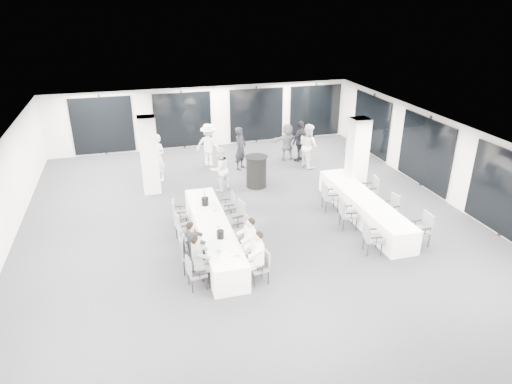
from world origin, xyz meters
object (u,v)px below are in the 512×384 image
(banquet_table_main, at_px, (213,234))
(banquet_table_side, at_px, (363,208))
(standing_guest_d, at_px, (301,138))
(standing_guest_h, at_px, (309,143))
(ice_bucket_far, at_px, (205,201))
(standing_guest_g, at_px, (157,155))
(standing_guest_a, at_px, (240,146))
(chair_main_left_far, at_px, (178,212))
(chair_main_right_near, at_px, (261,264))
(chair_main_left_second, at_px, (189,252))
(standing_guest_f, at_px, (287,139))
(chair_main_right_far, at_px, (230,204))
(chair_side_left_far, at_px, (328,195))
(standing_guest_b, at_px, (220,166))
(chair_main_right_second, at_px, (253,250))
(chair_main_right_mid, at_px, (243,230))
(ice_bucket_near, at_px, (220,234))
(standing_guest_c, at_px, (209,142))
(chair_main_left_mid, at_px, (186,240))
(chair_main_right_fourth, at_px, (237,215))
(chair_side_right_far, at_px, (371,188))
(cocktail_table, at_px, (256,171))
(chair_side_right_near, at_px, (423,227))
(chair_side_left_near, at_px, (371,236))
(chair_main_left_near, at_px, (194,271))
(chair_main_left_fourth, at_px, (181,225))
(chair_side_right_mid, at_px, (392,206))
(standing_guest_e, at_px, (352,136))

(banquet_table_main, xyz_separation_m, banquet_table_side, (4.96, 0.42, 0.00))
(standing_guest_d, bearing_deg, standing_guest_h, 62.33)
(banquet_table_main, relative_size, ice_bucket_far, 20.07)
(standing_guest_g, bearing_deg, standing_guest_a, 45.70)
(banquet_table_side, relative_size, standing_guest_a, 2.51)
(chair_main_left_far, xyz_separation_m, chair_main_right_near, (1.65, -3.56, 0.01))
(chair_main_left_second, bearing_deg, standing_guest_f, 158.61)
(standing_guest_d, bearing_deg, chair_main_right_far, 15.69)
(chair_side_left_far, distance_m, standing_guest_b, 4.08)
(chair_main_right_near, xyz_separation_m, chair_main_right_second, (-0.00, 0.74, -0.00))
(chair_main_right_mid, relative_size, standing_guest_g, 0.46)
(chair_main_right_second, height_order, standing_guest_f, standing_guest_f)
(banquet_table_side, relative_size, ice_bucket_near, 22.50)
(chair_side_left_far, relative_size, ice_bucket_far, 3.89)
(standing_guest_c, bearing_deg, chair_main_left_mid, 107.93)
(chair_main_right_fourth, distance_m, ice_bucket_near, 1.72)
(standing_guest_g, bearing_deg, chair_side_right_far, 9.19)
(cocktail_table, height_order, standing_guest_a, standing_guest_a)
(banquet_table_side, xyz_separation_m, chair_side_right_near, (0.84, -1.96, 0.18))
(chair_side_left_near, xyz_separation_m, standing_guest_f, (0.36, 8.03, 0.37))
(banquet_table_main, xyz_separation_m, cocktail_table, (2.38, 3.89, 0.23))
(chair_main_right_near, relative_size, chair_main_right_second, 1.01)
(chair_main_left_near, relative_size, chair_side_left_far, 0.90)
(banquet_table_main, distance_m, standing_guest_a, 6.33)
(standing_guest_c, bearing_deg, banquet_table_main, 113.87)
(cocktail_table, distance_m, chair_main_left_far, 4.01)
(chair_side_right_near, bearing_deg, chair_main_left_fourth, 74.78)
(chair_main_right_mid, relative_size, ice_bucket_near, 4.20)
(chair_main_left_second, bearing_deg, chair_side_right_far, 124.75)
(chair_side_right_mid, xyz_separation_m, standing_guest_b, (-4.78, 3.82, 0.45))
(chair_main_right_near, relative_size, standing_guest_e, 0.50)
(chair_main_left_fourth, relative_size, chair_main_right_mid, 0.94)
(chair_main_right_second, bearing_deg, standing_guest_f, -35.43)
(cocktail_table, xyz_separation_m, standing_guest_f, (2.11, 2.59, 0.29))
(chair_main_right_mid, relative_size, chair_side_left_near, 1.01)
(banquet_table_main, xyz_separation_m, standing_guest_h, (5.02, 5.37, 0.66))
(banquet_table_side, xyz_separation_m, chair_side_right_far, (0.83, 1.02, 0.17))
(chair_main_right_near, xyz_separation_m, chair_side_right_far, (4.97, 3.51, 0.05))
(chair_side_left_far, distance_m, standing_guest_h, 4.19)
(chair_main_right_mid, xyz_separation_m, chair_side_right_near, (4.96, -1.28, 0.03))
(standing_guest_b, distance_m, ice_bucket_near, 4.94)
(chair_side_right_near, height_order, standing_guest_f, standing_guest_f)
(standing_guest_c, relative_size, standing_guest_h, 0.98)
(chair_main_left_second, relative_size, standing_guest_b, 0.53)
(standing_guest_d, bearing_deg, chair_main_right_second, 28.77)
(chair_main_left_mid, distance_m, standing_guest_e, 10.57)
(standing_guest_b, bearing_deg, chair_main_left_near, 47.48)
(banquet_table_main, height_order, chair_main_right_fourth, chair_main_right_fourth)
(chair_side_left_far, xyz_separation_m, standing_guest_a, (-1.86, 4.57, 0.44))
(chair_side_right_near, xyz_separation_m, standing_guest_a, (-3.53, 7.41, 0.44))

